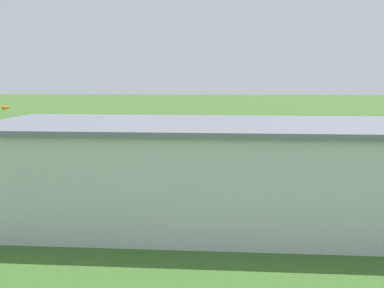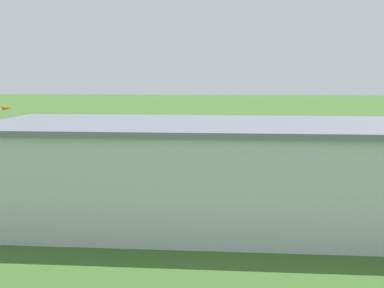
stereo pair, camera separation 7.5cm
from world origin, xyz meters
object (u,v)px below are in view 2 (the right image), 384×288
(car_blue, at_px, (47,171))
(person_by_parked_cars, at_px, (85,170))
(person_beside_truck, at_px, (169,162))
(person_walking_on_apron, at_px, (343,165))
(windsock, at_px, (8,111))
(hangar, at_px, (260,173))
(biplane, at_px, (163,132))

(car_blue, height_order, person_by_parked_cars, person_by_parked_cars)
(person_beside_truck, bearing_deg, car_blue, 29.14)
(person_walking_on_apron, bearing_deg, person_by_parked_cars, 10.05)
(person_walking_on_apron, distance_m, windsock, 41.17)
(hangar, distance_m, biplane, 31.78)
(car_blue, distance_m, person_walking_on_apron, 29.01)
(hangar, relative_size, person_by_parked_cars, 22.34)
(hangar, height_order, person_walking_on_apron, hangar)
(hangar, distance_m, person_by_parked_cars, 20.91)
(car_blue, height_order, person_walking_on_apron, car_blue)
(person_walking_on_apron, bearing_deg, biplane, -31.31)
(biplane, xyz_separation_m, car_blue, (8.86, 17.41, -1.83))
(hangar, distance_m, person_walking_on_apron, 20.77)
(person_by_parked_cars, height_order, windsock, windsock)
(hangar, xyz_separation_m, car_blue, (18.86, -12.75, -2.52))
(hangar, relative_size, car_blue, 8.38)
(hangar, height_order, car_blue, hangar)
(hangar, xyz_separation_m, person_by_parked_cars, (15.54, -13.76, -2.52))
(car_blue, relative_size, person_beside_truck, 2.58)
(biplane, bearing_deg, person_beside_truck, 99.82)
(person_by_parked_cars, relative_size, person_walking_on_apron, 1.06)
(hangar, bearing_deg, person_beside_truck, -66.85)
(person_by_parked_cars, relative_size, windsock, 0.27)
(biplane, xyz_separation_m, person_by_parked_cars, (5.54, 16.40, -1.83))
(car_blue, xyz_separation_m, person_walking_on_apron, (-28.49, -5.47, -0.05))
(car_blue, height_order, windsock, windsock)
(person_beside_truck, bearing_deg, biplane, -80.18)
(person_beside_truck, xyz_separation_m, windsock, (21.60, -10.97, 4.39))
(car_blue, distance_m, windsock, 20.61)
(hangar, xyz_separation_m, person_beside_truck, (8.03, -18.79, -2.49))
(person_walking_on_apron, relative_size, windsock, 0.26)
(person_by_parked_cars, bearing_deg, car_blue, 16.93)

